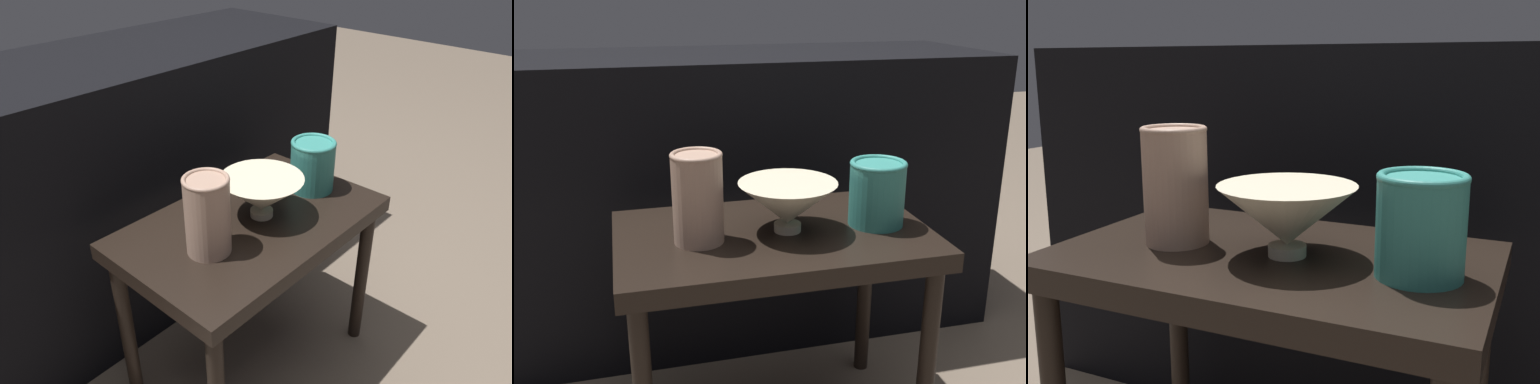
% 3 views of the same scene
% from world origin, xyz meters
% --- Properties ---
extents(table, '(0.64, 0.40, 0.48)m').
position_xyz_m(table, '(0.00, 0.00, 0.42)').
color(table, black).
rests_on(table, ground_plane).
extents(couch_backdrop, '(1.47, 0.50, 0.79)m').
position_xyz_m(couch_backdrop, '(0.00, 0.53, 0.40)').
color(couch_backdrop, black).
rests_on(couch_backdrop, ground_plane).
extents(bowl, '(0.20, 0.20, 0.10)m').
position_xyz_m(bowl, '(0.03, -0.01, 0.54)').
color(bowl, beige).
rests_on(bowl, table).
extents(vase_textured_left, '(0.10, 0.10, 0.18)m').
position_xyz_m(vase_textured_left, '(-0.15, -0.02, 0.58)').
color(vase_textured_left, tan).
rests_on(vase_textured_left, table).
extents(vase_colorful_right, '(0.12, 0.12, 0.14)m').
position_xyz_m(vase_colorful_right, '(0.22, -0.02, 0.56)').
color(vase_colorful_right, teal).
rests_on(vase_colorful_right, table).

